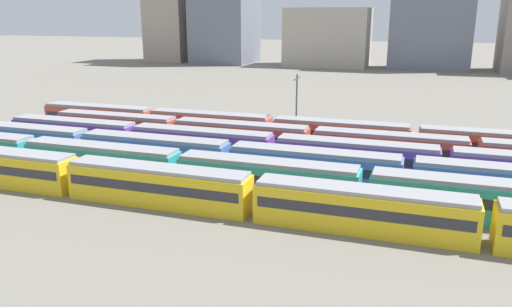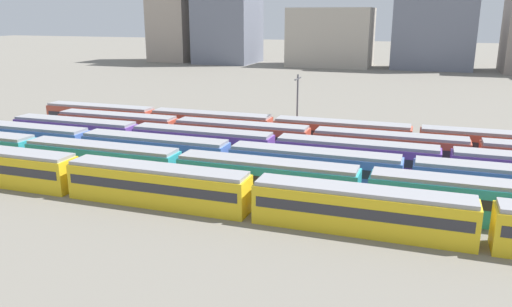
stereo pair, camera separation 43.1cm
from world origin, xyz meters
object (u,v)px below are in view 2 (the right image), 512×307
object	(u,v)px
train_track_0	(252,196)
train_track_5	(415,140)
catenary_pole_1	(297,104)
train_track_2	(407,176)
train_track_4	(389,148)
train_track_1	(364,189)
train_track_3	(275,150)

from	to	relation	value
train_track_0	train_track_5	size ratio (longest dim) A/B	0.66
train_track_0	catenary_pole_1	distance (m)	29.30
train_track_2	train_track_4	bearing A→B (deg)	104.02
train_track_1	train_track_3	size ratio (longest dim) A/B	1.51
train_track_1	train_track_3	bearing A→B (deg)	138.40
train_track_2	catenary_pole_1	world-z (taller)	catenary_pole_1
train_track_2	train_track_3	xyz separation A→B (m)	(-15.26, 5.20, 0.00)
train_track_0	train_track_3	size ratio (longest dim) A/B	1.00
train_track_3	catenary_pole_1	distance (m)	13.74
train_track_5	catenary_pole_1	distance (m)	16.85
train_track_3	train_track_4	bearing A→B (deg)	22.32
train_track_5	catenary_pole_1	xyz separation A→B (m)	(-16.27, 2.91, 3.30)
train_track_4	train_track_2	bearing A→B (deg)	-75.98
train_track_1	train_track_5	bearing A→B (deg)	79.73
train_track_4	catenary_pole_1	size ratio (longest dim) A/B	10.03
train_track_1	train_track_2	xyz separation A→B (m)	(3.55, 5.20, 0.00)
catenary_pole_1	train_track_1	bearing A→B (deg)	-62.20
train_track_4	catenary_pole_1	bearing A→B (deg)	148.92
train_track_0	train_track_3	bearing A→B (deg)	99.65
train_track_3	train_track_5	distance (m)	18.65
train_track_0	train_track_1	bearing A→B (deg)	29.85
train_track_2	train_track_5	bearing A→B (deg)	89.21
train_track_0	train_track_5	xyz separation A→B (m)	(12.83, 26.00, 0.00)
train_track_0	train_track_1	size ratio (longest dim) A/B	0.66
train_track_5	train_track_0	bearing A→B (deg)	-116.26
train_track_3	train_track_4	distance (m)	13.69
train_track_3	catenary_pole_1	bearing A→B (deg)	93.38
train_track_4	train_track_0	bearing A→B (deg)	-115.71
train_track_0	train_track_5	distance (m)	28.99
train_track_3	train_track_1	bearing A→B (deg)	-41.60
train_track_2	train_track_1	bearing A→B (deg)	-124.34
train_track_0	train_track_1	xyz separation A→B (m)	(9.06, 5.20, 0.00)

